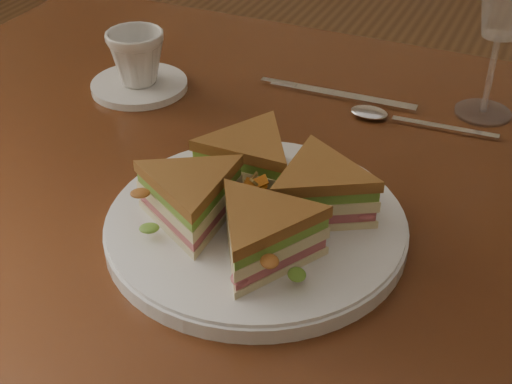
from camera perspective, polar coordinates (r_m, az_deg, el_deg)
table at (r=0.86m, az=3.28°, el=-3.93°), size 1.20×0.80×0.75m
plate at (r=0.71m, az=0.00°, el=-2.79°), size 0.30×0.30×0.02m
sandwich_wedges at (r=0.68m, az=0.00°, el=-0.34°), size 0.27×0.27×0.06m
crisps_mound at (r=0.69m, az=0.00°, el=-0.61°), size 0.09×0.09×0.05m
spoon at (r=0.92m, az=10.43°, el=5.94°), size 0.18×0.03×0.01m
knife at (r=0.97m, az=6.05°, el=7.80°), size 0.22×0.02×0.00m
saucer at (r=0.99m, az=-9.31°, el=8.41°), size 0.13×0.13×0.01m
coffee_cup at (r=0.97m, az=-9.53°, el=10.56°), size 0.10×0.10×0.07m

